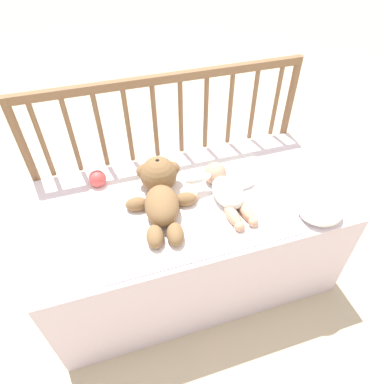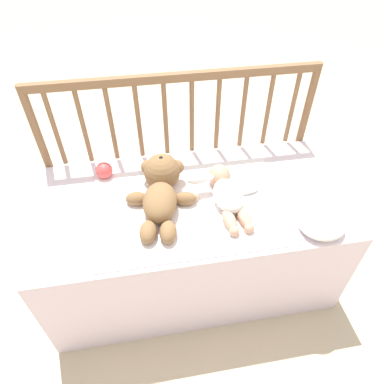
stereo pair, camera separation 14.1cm
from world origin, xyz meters
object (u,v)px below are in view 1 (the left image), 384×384
Objects in this scene: small_pillow at (321,211)px; teddy_bear at (160,191)px; toy_ball at (97,179)px; baby at (226,190)px.

teddy_bear is at bearing 155.82° from small_pillow.
teddy_bear is 0.31m from toy_ball.
baby is at bearing -25.74° from toy_ball.
baby is at bearing -11.30° from teddy_bear.
small_pillow is (0.33, -0.21, -0.01)m from baby.
baby is 0.57m from toy_ball.
toy_ball is at bearing 154.26° from baby.
toy_ball reaches higher than small_pillow.
baby reaches higher than toy_ball.
teddy_bear is 0.28m from baby.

